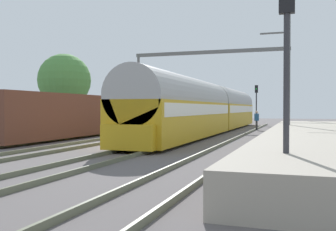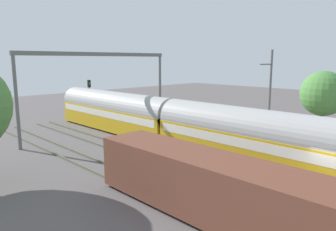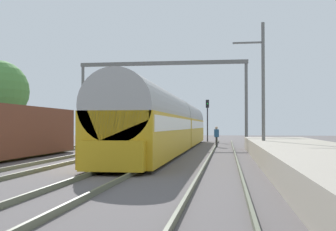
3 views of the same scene
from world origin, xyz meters
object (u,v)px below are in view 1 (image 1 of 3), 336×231
at_px(person_crossing, 257,119).
at_px(railway_signal_near, 287,53).
at_px(passenger_train, 211,108).
at_px(railway_signal_far, 256,99).
at_px(catenary_gantry, 209,70).
at_px(freight_car, 59,116).

distance_m(person_crossing, railway_signal_near, 26.69).
distance_m(passenger_train, person_crossing, 5.37).
xyz_separation_m(passenger_train, railway_signal_far, (1.92, 16.16, 1.07)).
xyz_separation_m(railway_signal_near, catenary_gantry, (-8.63, 29.79, 2.62)).
xyz_separation_m(freight_car, person_crossing, (10.93, 14.30, -0.44)).
xyz_separation_m(passenger_train, person_crossing, (3.23, 4.19, -0.94)).
distance_m(railway_signal_near, railway_signal_far, 38.63).
distance_m(freight_car, catenary_gantry, 19.16).
height_order(passenger_train, railway_signal_near, railway_signal_near).
xyz_separation_m(passenger_train, railway_signal_near, (6.71, -22.17, 1.27)).
relative_size(passenger_train, railway_signal_near, 6.48).
bearing_deg(passenger_train, freight_car, -127.31).
xyz_separation_m(person_crossing, railway_signal_far, (-1.31, 11.96, 2.01)).
bearing_deg(railway_signal_near, freight_car, 140.06).
distance_m(freight_car, railway_signal_far, 28.01).
bearing_deg(railway_signal_far, catenary_gantry, -114.23).
distance_m(passenger_train, catenary_gantry, 8.77).
bearing_deg(railway_signal_near, railway_signal_far, 97.12).
bearing_deg(person_crossing, passenger_train, 49.40).
relative_size(person_crossing, catenary_gantry, 0.11).
xyz_separation_m(person_crossing, catenary_gantry, (-5.15, 3.42, 4.84)).
bearing_deg(freight_car, person_crossing, 52.61).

